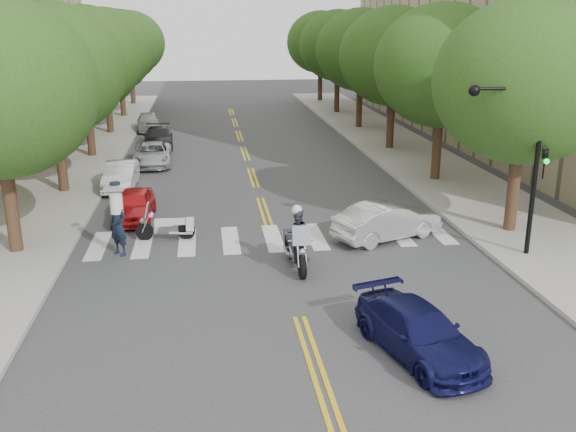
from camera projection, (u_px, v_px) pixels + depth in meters
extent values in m
plane|color=#38383A|center=(299.00, 317.00, 17.17)|extent=(140.00, 140.00, 0.00)
cube|color=#9E9991|center=(80.00, 157.00, 36.82)|extent=(5.00, 60.00, 0.15)
cube|color=#9E9991|center=(400.00, 148.00, 39.17)|extent=(5.00, 60.00, 0.15)
cylinder|color=#382316|center=(11.00, 207.00, 21.27)|extent=(0.44, 0.44, 3.32)
cylinder|color=#382316|center=(61.00, 158.00, 28.85)|extent=(0.44, 0.44, 3.32)
ellipsoid|color=#265117|center=(52.00, 69.00, 27.71)|extent=(6.40, 6.40, 5.76)
cylinder|color=#382316|center=(90.00, 129.00, 36.44)|extent=(0.44, 0.44, 3.32)
ellipsoid|color=#265117|center=(84.00, 58.00, 35.29)|extent=(6.40, 6.40, 5.76)
cylinder|color=#382316|center=(109.00, 110.00, 44.02)|extent=(0.44, 0.44, 3.32)
ellipsoid|color=#265117|center=(104.00, 51.00, 42.87)|extent=(6.40, 6.40, 5.76)
cylinder|color=#382316|center=(122.00, 97.00, 51.60)|extent=(0.44, 0.44, 3.32)
ellipsoid|color=#265117|center=(119.00, 47.00, 50.45)|extent=(6.40, 6.40, 5.76)
cylinder|color=#382316|center=(132.00, 87.00, 59.18)|extent=(0.44, 0.44, 3.32)
ellipsoid|color=#265117|center=(129.00, 43.00, 58.03)|extent=(6.40, 6.40, 5.76)
cylinder|color=#382316|center=(513.00, 190.00, 23.45)|extent=(0.44, 0.44, 3.32)
ellipsoid|color=#265117|center=(525.00, 81.00, 22.30)|extent=(6.40, 6.40, 5.76)
cylinder|color=#382316|center=(437.00, 148.00, 31.03)|extent=(0.44, 0.44, 3.32)
ellipsoid|color=#265117|center=(443.00, 66.00, 29.89)|extent=(6.40, 6.40, 5.76)
cylinder|color=#382316|center=(390.00, 123.00, 38.62)|extent=(0.44, 0.44, 3.32)
ellipsoid|color=#265117|center=(394.00, 56.00, 37.47)|extent=(6.40, 6.40, 5.76)
cylinder|color=#382316|center=(359.00, 106.00, 46.20)|extent=(0.44, 0.44, 3.32)
ellipsoid|color=#265117|center=(361.00, 50.00, 45.05)|extent=(6.40, 6.40, 5.76)
cylinder|color=#382316|center=(337.00, 93.00, 53.78)|extent=(0.44, 0.44, 3.32)
ellipsoid|color=#265117|center=(338.00, 45.00, 52.63)|extent=(6.40, 6.40, 5.76)
cylinder|color=#382316|center=(320.00, 84.00, 61.36)|extent=(0.44, 0.44, 3.32)
ellipsoid|color=#265117|center=(321.00, 42.00, 60.21)|extent=(6.40, 6.40, 5.76)
cylinder|color=black|center=(536.00, 170.00, 20.62)|extent=(0.16, 0.16, 6.00)
cylinder|color=black|center=(509.00, 88.00, 19.70)|extent=(2.40, 0.10, 0.10)
sphere|color=black|center=(474.00, 91.00, 19.58)|extent=(0.36, 0.36, 0.36)
imported|color=black|center=(544.00, 163.00, 20.59)|extent=(0.16, 0.20, 1.00)
sphere|color=#0CCC26|center=(547.00, 161.00, 20.42)|extent=(0.18, 0.18, 0.18)
cylinder|color=black|center=(302.00, 267.00, 19.62)|extent=(0.18, 0.77, 0.76)
cylinder|color=black|center=(292.00, 247.00, 21.31)|extent=(0.23, 0.77, 0.76)
cube|color=silver|center=(297.00, 252.00, 20.48)|extent=(0.39, 1.02, 0.36)
cube|color=black|center=(297.00, 245.00, 20.29)|extent=(0.43, 0.80, 0.25)
cube|color=black|center=(294.00, 238.00, 20.87)|extent=(0.47, 0.63, 0.18)
cube|color=black|center=(291.00, 237.00, 21.38)|extent=(0.50, 0.35, 0.50)
cube|color=#8C99A5|center=(302.00, 236.00, 19.47)|extent=(0.57, 0.19, 0.61)
cube|color=red|center=(305.00, 240.00, 19.73)|extent=(0.12, 0.12, 0.09)
cube|color=#0C26E5|center=(296.00, 240.00, 19.69)|extent=(0.12, 0.12, 0.09)
imported|color=#474C56|center=(297.00, 235.00, 20.31)|extent=(0.88, 0.70, 1.76)
sphere|color=silver|center=(297.00, 210.00, 20.07)|extent=(0.34, 0.34, 0.34)
cylinder|color=black|center=(145.00, 232.00, 23.05)|extent=(0.64, 0.15, 0.63)
cylinder|color=black|center=(186.00, 231.00, 23.18)|extent=(0.64, 0.19, 0.63)
cube|color=silver|center=(167.00, 228.00, 23.09)|extent=(0.85, 0.33, 0.30)
cube|color=silver|center=(164.00, 222.00, 23.01)|extent=(0.66, 0.36, 0.20)
cube|color=silver|center=(178.00, 222.00, 23.05)|extent=(0.53, 0.39, 0.15)
cube|color=silver|center=(190.00, 224.00, 23.12)|extent=(0.30, 0.42, 0.42)
cube|color=#8C99A5|center=(147.00, 210.00, 22.83)|extent=(0.16, 0.47, 0.51)
cube|color=red|center=(151.00, 216.00, 22.78)|extent=(0.10, 0.10, 0.07)
cube|color=#0C26E5|center=(152.00, 214.00, 23.00)|extent=(0.10, 0.10, 0.07)
imported|color=black|center=(118.00, 226.00, 21.43)|extent=(0.88, 0.85, 2.03)
imported|color=silver|center=(387.00, 221.00, 23.11)|extent=(4.32, 2.93, 1.35)
imported|color=#0F1142|center=(419.00, 332.00, 15.10)|extent=(2.69, 4.35, 1.17)
imported|color=red|center=(134.00, 205.00, 25.34)|extent=(1.55, 3.64, 1.23)
imported|color=silver|center=(121.00, 176.00, 29.94)|extent=(1.38, 3.87, 1.27)
imported|color=#B2B4BB|center=(152.00, 154.00, 34.82)|extent=(2.13, 4.40, 1.21)
imported|color=black|center=(158.00, 138.00, 39.55)|extent=(1.98, 4.44, 1.26)
imported|color=#A7A8AD|center=(148.00, 122.00, 45.57)|extent=(1.89, 4.00, 1.32)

